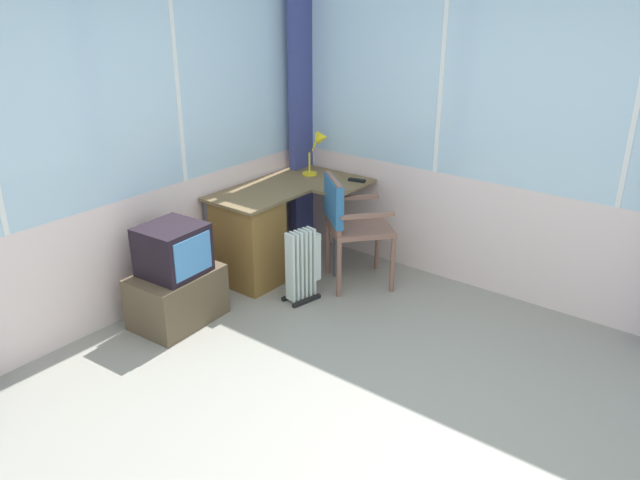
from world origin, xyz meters
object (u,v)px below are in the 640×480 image
object	(u,v)px
desk	(253,235)
desk_lamp	(319,146)
tv_remote	(357,180)
space_heater	(304,264)
tv_on_stand	(176,280)
wooden_armchair	(346,216)

from	to	relation	value
desk	desk_lamp	size ratio (longest dim) A/B	3.34
desk	tv_remote	xyz separation A→B (m)	(0.85, -0.44, 0.35)
tv_remote	space_heater	xyz separation A→B (m)	(-0.85, -0.10, -0.46)
desk	tv_remote	size ratio (longest dim) A/B	8.66
desk	tv_on_stand	world-z (taller)	tv_on_stand
desk	tv_remote	bearing A→B (deg)	-27.74
wooden_armchair	tv_on_stand	size ratio (longest dim) A/B	1.21
tv_on_stand	space_heater	bearing A→B (deg)	-31.25
desk_lamp	tv_remote	distance (m)	0.47
tv_on_stand	space_heater	distance (m)	0.98
tv_remote	wooden_armchair	size ratio (longest dim) A/B	0.16
desk	space_heater	bearing A→B (deg)	-90.91
desk_lamp	wooden_armchair	xyz separation A→B (m)	(-0.42, -0.59, -0.40)
desk	desk_lamp	world-z (taller)	desk_lamp
wooden_armchair	tv_on_stand	world-z (taller)	wooden_armchair
desk	wooden_armchair	distance (m)	0.79
desk	wooden_armchair	xyz separation A→B (m)	(0.41, -0.64, 0.20)
tv_on_stand	space_heater	size ratio (longest dim) A/B	1.29
desk_lamp	tv_remote	xyz separation A→B (m)	(0.02, -0.40, -0.24)
tv_on_stand	desk	bearing A→B (deg)	2.56
tv_remote	wooden_armchair	world-z (taller)	wooden_armchair
wooden_armchair	desk_lamp	bearing A→B (deg)	55.06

